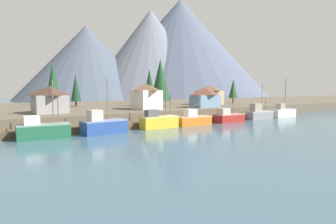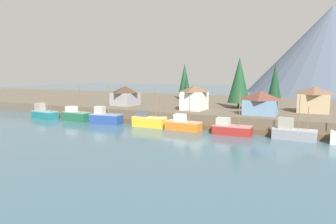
% 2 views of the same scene
% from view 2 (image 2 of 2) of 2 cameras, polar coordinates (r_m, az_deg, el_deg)
% --- Properties ---
extents(ground_plane, '(400.00, 400.00, 1.00)m').
position_cam_2_polar(ground_plane, '(82.68, 6.25, -0.98)').
color(ground_plane, '#3D5B6B').
extents(dock, '(80.00, 4.00, 1.60)m').
position_cam_2_polar(dock, '(66.10, 0.87, -2.15)').
color(dock, brown).
rests_on(dock, ground_plane).
extents(shoreline_bank, '(400.00, 56.00, 2.50)m').
position_cam_2_polar(shoreline_bank, '(93.74, 8.80, 1.03)').
color(shoreline_bank, brown).
rests_on(shoreline_bank, ground_plane).
extents(mountain_west_peak, '(91.30, 91.30, 48.73)m').
position_cam_2_polar(mountain_west_peak, '(202.31, 27.80, 10.17)').
color(mountain_west_peak, '#475160').
rests_on(mountain_west_peak, ground_plane).
extents(fishing_boat_teal, '(7.49, 4.13, 6.97)m').
position_cam_2_polar(fishing_boat_teal, '(83.03, -21.90, -0.20)').
color(fishing_boat_teal, '#196B70').
rests_on(fishing_boat_teal, ground_plane).
extents(fishing_boat_green, '(7.25, 3.06, 8.40)m').
position_cam_2_polar(fishing_boat_green, '(76.38, -16.66, -0.59)').
color(fishing_boat_green, '#1E5B3D').
rests_on(fishing_boat_green, ground_plane).
extents(fishing_boat_blue, '(7.38, 3.65, 8.89)m').
position_cam_2_polar(fishing_boat_blue, '(70.32, -11.49, -1.05)').
color(fishing_boat_blue, navy).
rests_on(fishing_boat_blue, ground_plane).
extents(fishing_boat_yellow, '(7.15, 2.57, 8.58)m').
position_cam_2_polar(fishing_boat_yellow, '(64.83, -3.60, -1.66)').
color(fishing_boat_yellow, gold).
rests_on(fishing_boat_yellow, ground_plane).
extents(fishing_boat_orange, '(7.23, 3.00, 7.15)m').
position_cam_2_polar(fishing_boat_orange, '(61.13, 2.77, -2.35)').
color(fishing_boat_orange, '#CC6B1E').
rests_on(fishing_boat_orange, ground_plane).
extents(fishing_boat_red, '(7.00, 2.98, 7.88)m').
position_cam_2_polar(fishing_boat_red, '(58.00, 11.55, -3.02)').
color(fishing_boat_red, maroon).
rests_on(fishing_boat_red, ground_plane).
extents(fishing_boat_grey, '(7.15, 2.39, 8.37)m').
position_cam_2_polar(fishing_boat_grey, '(56.60, 22.02, -3.45)').
color(fishing_boat_grey, gray).
rests_on(fishing_boat_grey, ground_plane).
extents(house_blue, '(7.06, 4.70, 5.02)m').
position_cam_2_polar(house_blue, '(67.67, 16.68, 1.66)').
color(house_blue, '#6689A8').
rests_on(house_blue, shoreline_bank).
extents(house_white, '(5.32, 6.66, 5.84)m').
position_cam_2_polar(house_white, '(74.10, 4.90, 2.73)').
color(house_white, silver).
rests_on(house_white, shoreline_bank).
extents(house_grey, '(6.04, 7.01, 5.22)m').
position_cam_2_polar(house_grey, '(84.88, -7.90, 3.05)').
color(house_grey, gray).
rests_on(house_grey, shoreline_bank).
extents(house_tan, '(6.78, 6.05, 5.80)m').
position_cam_2_polar(house_tan, '(76.05, 25.30, 2.15)').
color(house_tan, tan).
rests_on(house_tan, shoreline_bank).
extents(conifer_near_left, '(5.42, 5.42, 12.59)m').
position_cam_2_polar(conifer_near_left, '(78.60, 13.01, 5.76)').
color(conifer_near_left, '#4C3823').
rests_on(conifer_near_left, shoreline_bank).
extents(conifer_near_right, '(3.65, 3.65, 11.24)m').
position_cam_2_polar(conifer_near_right, '(93.81, 19.12, 5.39)').
color(conifer_near_right, '#4C3823').
rests_on(conifer_near_right, shoreline_bank).
extents(conifer_mid_left, '(2.61, 2.61, 8.46)m').
position_cam_2_polar(conifer_mid_left, '(95.81, 3.47, 4.93)').
color(conifer_mid_left, '#4C3823').
rests_on(conifer_mid_left, shoreline_bank).
extents(conifer_back_left, '(3.95, 3.95, 11.95)m').
position_cam_2_polar(conifer_back_left, '(104.27, 3.08, 6.15)').
color(conifer_back_left, '#4C3823').
rests_on(conifer_back_left, shoreline_bank).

